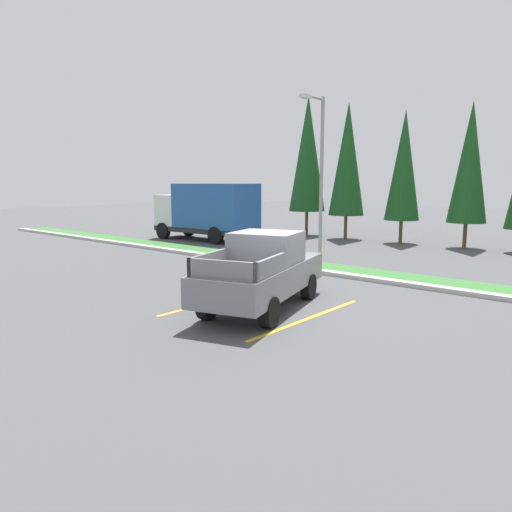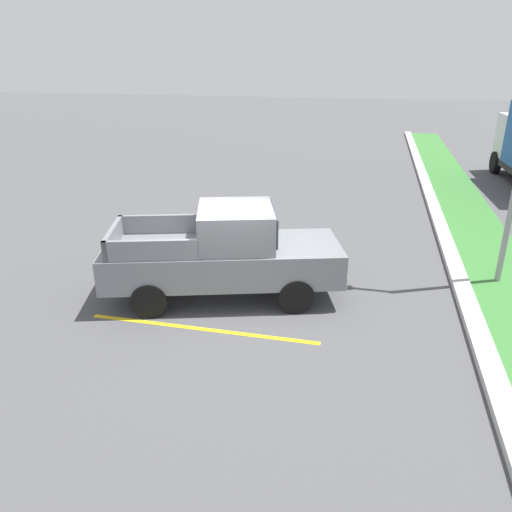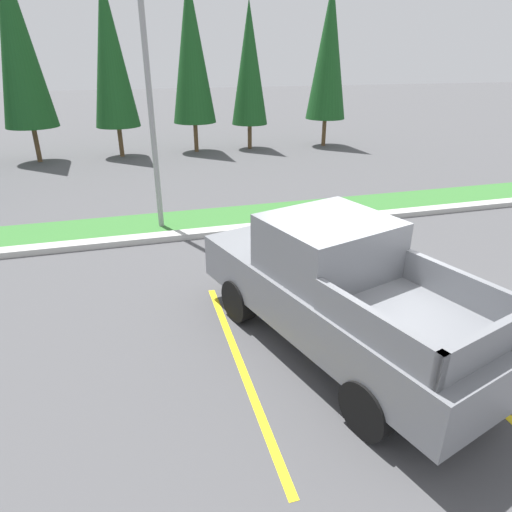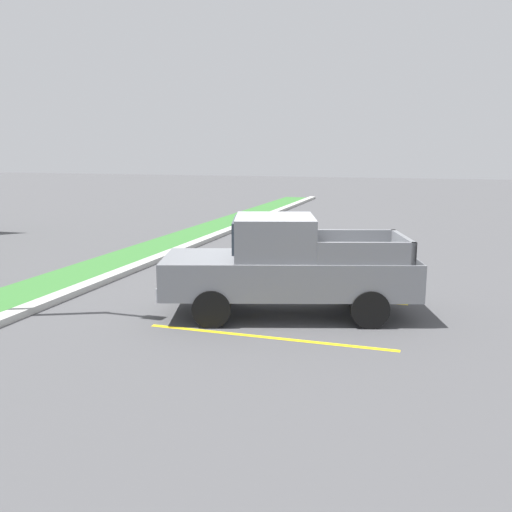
# 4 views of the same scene
# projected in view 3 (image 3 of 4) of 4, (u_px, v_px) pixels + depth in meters

# --- Properties ---
(ground_plane) EXTENTS (120.00, 120.00, 0.00)m
(ground_plane) POSITION_uv_depth(u_px,v_px,m) (341.00, 331.00, 7.61)
(ground_plane) COLOR #4C4C4F
(parking_line_near) EXTENTS (0.12, 4.80, 0.01)m
(parking_line_near) POSITION_uv_depth(u_px,v_px,m) (240.00, 363.00, 6.82)
(parking_line_near) COLOR yellow
(parking_line_near) RESTS_ON ground
(parking_line_far) EXTENTS (0.12, 4.80, 0.01)m
(parking_line_far) POSITION_uv_depth(u_px,v_px,m) (417.00, 332.00, 7.58)
(parking_line_far) COLOR yellow
(parking_line_far) RESTS_ON ground
(curb_strip) EXTENTS (56.00, 0.40, 0.15)m
(curb_strip) POSITION_uv_depth(u_px,v_px,m) (260.00, 227.00, 11.96)
(curb_strip) COLOR #B2B2AD
(curb_strip) RESTS_ON ground
(grass_median) EXTENTS (56.00, 1.80, 0.06)m
(grass_median) POSITION_uv_depth(u_px,v_px,m) (249.00, 216.00, 12.95)
(grass_median) COLOR #387533
(grass_median) RESTS_ON ground
(pickup_truck_main) EXTENTS (3.33, 5.54, 2.10)m
(pickup_truck_main) POSITION_uv_depth(u_px,v_px,m) (336.00, 289.00, 6.81)
(pickup_truck_main) COLOR black
(pickup_truck_main) RESTS_ON ground
(street_light) EXTENTS (0.24, 1.49, 6.72)m
(street_light) POSITION_uv_depth(u_px,v_px,m) (148.00, 73.00, 10.41)
(street_light) COLOR gray
(street_light) RESTS_ON ground
(cypress_tree_left_inner) EXTENTS (2.14, 2.14, 8.24)m
(cypress_tree_left_inner) POSITION_uv_depth(u_px,v_px,m) (16.00, 39.00, 17.58)
(cypress_tree_left_inner) COLOR brown
(cypress_tree_left_inner) RESTS_ON ground
(cypress_tree_center) EXTENTS (1.94, 1.94, 7.47)m
(cypress_tree_center) POSITION_uv_depth(u_px,v_px,m) (110.00, 52.00, 18.79)
(cypress_tree_center) COLOR brown
(cypress_tree_center) RESTS_ON ground
(cypress_tree_right_inner) EXTENTS (1.98, 1.98, 7.61)m
(cypress_tree_right_inner) POSITION_uv_depth(u_px,v_px,m) (191.00, 50.00, 19.78)
(cypress_tree_right_inner) COLOR brown
(cypress_tree_right_inner) RESTS_ON ground
(cypress_tree_rightmost) EXTENTS (1.71, 1.71, 6.59)m
(cypress_tree_rightmost) POSITION_uv_depth(u_px,v_px,m) (249.00, 64.00, 20.74)
(cypress_tree_rightmost) COLOR brown
(cypress_tree_rightmost) RESTS_ON ground
(cypress_tree_far_right) EXTENTS (1.95, 1.95, 7.49)m
(cypress_tree_far_right) POSITION_uv_depth(u_px,v_px,m) (329.00, 52.00, 21.22)
(cypress_tree_far_right) COLOR brown
(cypress_tree_far_right) RESTS_ON ground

